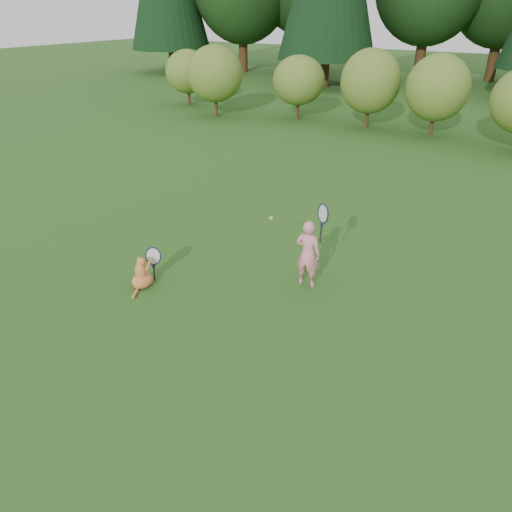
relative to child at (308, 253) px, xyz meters
The scene contains 5 objects.
ground 1.80m from the child, 117.48° to the right, with size 100.00×100.00×0.00m, color #1E4C15.
shrub_row 11.55m from the child, 93.89° to the left, with size 28.00×3.00×2.80m, color #577323, non-canonical shape.
child is the anchor object (origin of this frame).
cat 2.81m from the child, 146.93° to the right, with size 0.40×0.79×0.76m.
tennis_ball 0.94m from the child, 166.60° to the left, with size 0.06×0.06×0.06m.
Camera 1 is at (4.01, -5.22, 4.32)m, focal length 35.00 mm.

